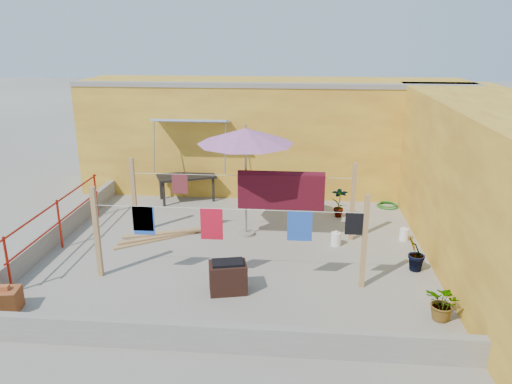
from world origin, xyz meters
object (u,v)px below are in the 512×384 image
(patio_umbrella, at_px, (246,137))
(water_jug_b, at_px, (336,239))
(water_jug_a, at_px, (404,234))
(green_hose, at_px, (387,205))
(outdoor_table, at_px, (186,178))
(plant_back_a, at_px, (291,192))
(white_basin, at_px, (194,332))
(brick_stack, at_px, (3,300))
(brazier, at_px, (228,277))

(patio_umbrella, xyz_separation_m, water_jug_b, (2.04, -0.44, -2.17))
(water_jug_a, bearing_deg, green_hose, 90.00)
(outdoor_table, bearing_deg, plant_back_a, -1.97)
(white_basin, height_order, water_jug_b, water_jug_b)
(water_jug_a, relative_size, green_hose, 0.56)
(brick_stack, distance_m, water_jug_b, 6.62)
(water_jug_a, relative_size, water_jug_b, 0.93)
(brazier, distance_m, plant_back_a, 5.02)
(water_jug_b, height_order, green_hose, water_jug_b)
(outdoor_table, distance_m, green_hose, 5.55)
(water_jug_a, bearing_deg, brick_stack, -153.38)
(brazier, relative_size, plant_back_a, 1.02)
(green_hose, bearing_deg, water_jug_b, -119.91)
(outdoor_table, height_order, brick_stack, outdoor_table)
(brazier, bearing_deg, plant_back_a, 78.26)
(plant_back_a, bearing_deg, green_hose, 1.06)
(brazier, relative_size, white_basin, 1.58)
(plant_back_a, bearing_deg, brazier, -101.74)
(brazier, distance_m, water_jug_b, 3.07)
(water_jug_a, height_order, water_jug_b, water_jug_b)
(green_hose, bearing_deg, patio_umbrella, -147.75)
(outdoor_table, xyz_separation_m, brazier, (1.87, -5.01, -0.37))
(water_jug_a, bearing_deg, brazier, -143.64)
(patio_umbrella, xyz_separation_m, white_basin, (-0.38, -4.08, -2.28))
(outdoor_table, distance_m, white_basin, 6.61)
(brick_stack, xyz_separation_m, water_jug_a, (7.33, 3.68, -0.06))
(brazier, bearing_deg, green_hose, 53.70)
(brick_stack, bearing_deg, white_basin, -6.71)
(brazier, height_order, white_basin, brazier)
(water_jug_a, relative_size, plant_back_a, 0.43)
(outdoor_table, height_order, plant_back_a, plant_back_a)
(brazier, xyz_separation_m, water_jug_b, (2.08, 2.25, -0.14))
(white_basin, bearing_deg, patio_umbrella, 84.64)
(water_jug_a, bearing_deg, outdoor_table, 157.11)
(outdoor_table, xyz_separation_m, white_basin, (1.53, -6.40, -0.62))
(brick_stack, distance_m, white_basin, 3.38)
(patio_umbrella, bearing_deg, water_jug_b, -12.16)
(brick_stack, bearing_deg, brazier, 15.08)
(outdoor_table, bearing_deg, patio_umbrella, -50.48)
(brick_stack, xyz_separation_m, green_hose, (7.33, 5.95, -0.17))
(brazier, bearing_deg, water_jug_a, 36.36)
(brazier, distance_m, water_jug_a, 4.53)
(patio_umbrella, distance_m, brazier, 3.37)
(water_jug_b, bearing_deg, brick_stack, -150.68)
(patio_umbrella, relative_size, outdoor_table, 1.64)
(brazier, bearing_deg, brick_stack, -164.92)
(outdoor_table, bearing_deg, brick_stack, -106.84)
(outdoor_table, bearing_deg, green_hose, -0.53)
(water_jug_b, bearing_deg, white_basin, -123.67)
(brazier, height_order, plant_back_a, plant_back_a)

